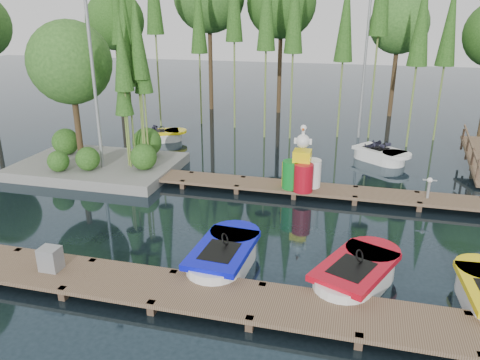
% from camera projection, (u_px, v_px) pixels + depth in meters
% --- Properties ---
extents(ground_plane, '(90.00, 90.00, 0.00)m').
position_uv_depth(ground_plane, '(221.00, 217.00, 14.67)').
color(ground_plane, '#1C2B35').
extents(near_dock, '(18.00, 1.50, 0.50)m').
position_uv_depth(near_dock, '(163.00, 288.00, 10.50)').
color(near_dock, brown).
rests_on(near_dock, ground).
extents(far_dock, '(15.00, 1.20, 0.50)m').
position_uv_depth(far_dock, '(268.00, 185.00, 16.63)').
color(far_dock, brown).
rests_on(far_dock, ground).
extents(island, '(6.20, 4.20, 6.75)m').
position_uv_depth(island, '(88.00, 90.00, 18.04)').
color(island, gray).
rests_on(island, ground).
extents(tree_screen, '(34.42, 18.53, 10.31)m').
position_uv_depth(tree_screen, '(241.00, 9.00, 22.67)').
color(tree_screen, '#42301C').
rests_on(tree_screen, ground).
extents(lamp_island, '(0.30, 0.30, 7.25)m').
position_uv_depth(lamp_island, '(92.00, 64.00, 16.77)').
color(lamp_island, gray).
rests_on(lamp_island, ground).
extents(lamp_rear, '(0.30, 0.30, 7.25)m').
position_uv_depth(lamp_rear, '(366.00, 51.00, 22.27)').
color(lamp_rear, gray).
rests_on(lamp_rear, ground).
extents(boat_blue, '(1.49, 2.99, 0.98)m').
position_uv_depth(boat_blue, '(224.00, 258.00, 11.70)').
color(boat_blue, white).
rests_on(boat_blue, ground).
extents(boat_red, '(2.39, 3.20, 0.98)m').
position_uv_depth(boat_red, '(356.00, 275.00, 10.92)').
color(boat_red, white).
rests_on(boat_red, ground).
extents(boat_yellow_far, '(2.65, 2.03, 1.21)m').
position_uv_depth(boat_yellow_far, '(160.00, 136.00, 23.03)').
color(boat_yellow_far, white).
rests_on(boat_yellow_far, ground).
extents(boat_white_far, '(2.78, 2.52, 1.23)m').
position_uv_depth(boat_white_far, '(380.00, 155.00, 19.94)').
color(boat_white_far, white).
rests_on(boat_white_far, ground).
extents(utility_cabinet, '(0.47, 0.40, 0.57)m').
position_uv_depth(utility_cabinet, '(50.00, 259.00, 11.05)').
color(utility_cabinet, gray).
rests_on(utility_cabinet, near_dock).
extents(yellow_barrel, '(0.56, 0.56, 0.84)m').
position_uv_depth(yellow_barrel, '(290.00, 174.00, 16.28)').
color(yellow_barrel, yellow).
rests_on(yellow_barrel, far_dock).
extents(drum_cluster, '(1.29, 1.18, 2.23)m').
position_uv_depth(drum_cluster, '(302.00, 170.00, 15.95)').
color(drum_cluster, '#0D7B24').
rests_on(drum_cluster, far_dock).
extents(seagull_post, '(0.44, 0.24, 0.71)m').
position_uv_depth(seagull_post, '(429.00, 184.00, 15.19)').
color(seagull_post, gray).
rests_on(seagull_post, far_dock).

